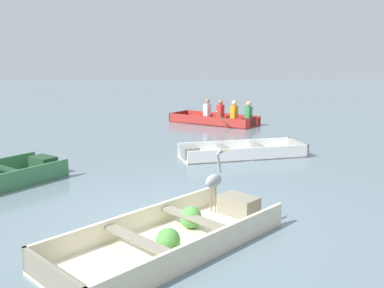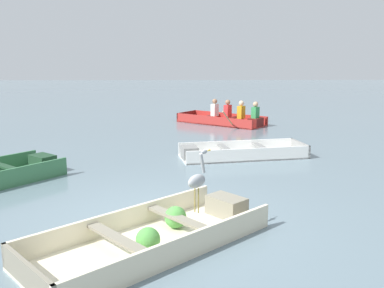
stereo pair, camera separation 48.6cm
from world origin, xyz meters
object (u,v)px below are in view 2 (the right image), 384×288
at_px(dinghy_cream_foreground, 160,234).
at_px(skiff_white_near_moored, 238,153).
at_px(heron_on_dinghy, 197,179).
at_px(rowboat_red_with_crew, 227,118).

xyz_separation_m(dinghy_cream_foreground, skiff_white_near_moored, (1.62, 4.84, -0.01)).
xyz_separation_m(dinghy_cream_foreground, heron_on_dinghy, (0.50, 0.17, 0.70)).
bearing_deg(heron_on_dinghy, dinghy_cream_foreground, -161.44).
relative_size(rowboat_red_with_crew, heron_on_dinghy, 3.89).
bearing_deg(rowboat_red_with_crew, dinghy_cream_foreground, -100.46).
distance_m(dinghy_cream_foreground, skiff_white_near_moored, 5.11).
relative_size(dinghy_cream_foreground, rowboat_red_with_crew, 1.00).
height_order(rowboat_red_with_crew, heron_on_dinghy, heron_on_dinghy).
relative_size(dinghy_cream_foreground, heron_on_dinghy, 3.90).
height_order(skiff_white_near_moored, rowboat_red_with_crew, rowboat_red_with_crew).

